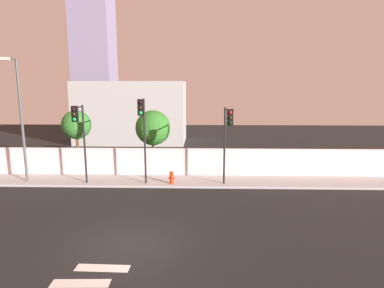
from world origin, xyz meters
TOP-DOWN VIEW (x-y plane):
  - ground_plane at (0.00, 0.00)m, footprint 80.00×80.00m
  - sidewalk at (0.00, 8.20)m, footprint 36.00×2.40m
  - perimeter_wall at (0.00, 9.49)m, footprint 36.00×0.18m
  - traffic_light_left at (-0.59, 6.86)m, footprint 0.35×1.59m
  - traffic_light_center at (4.23, 6.69)m, footprint 0.38×1.85m
  - traffic_light_right at (-4.31, 6.94)m, footprint 0.34×1.38m
  - street_lamp_curbside at (-8.11, 7.54)m, footprint 0.63×1.81m
  - fire_hydrant at (0.97, 7.45)m, footprint 0.44×0.26m
  - roadside_tree_leftmost at (-6.03, 10.83)m, footprint 2.03×2.03m
  - roadside_tree_midleft at (-0.61, 10.83)m, footprint 2.46×2.46m
  - low_building_distant at (-4.79, 23.49)m, footprint 11.52×6.00m
  - tower_on_skyline at (-12.65, 35.49)m, footprint 5.40×5.00m

SIDE VIEW (x-z plane):
  - ground_plane at x=0.00m, z-range 0.00..0.00m
  - sidewalk at x=0.00m, z-range 0.00..0.15m
  - fire_hydrant at x=0.97m, z-range 0.18..0.96m
  - perimeter_wall at x=0.00m, z-range 0.15..1.95m
  - roadside_tree_midleft at x=-0.61m, z-range 0.95..5.33m
  - low_building_distant at x=-4.79m, z-range 0.00..6.59m
  - roadside_tree_leftmost at x=-6.03m, z-range 1.14..5.51m
  - traffic_light_center at x=4.23m, z-range 1.24..5.88m
  - traffic_light_right at x=-4.31m, z-range 1.24..6.00m
  - traffic_light_left at x=-0.59m, z-range 1.32..6.47m
  - street_lamp_curbside at x=-8.11m, z-range 0.76..8.22m
  - tower_on_skyline at x=-12.65m, z-range 0.00..26.78m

